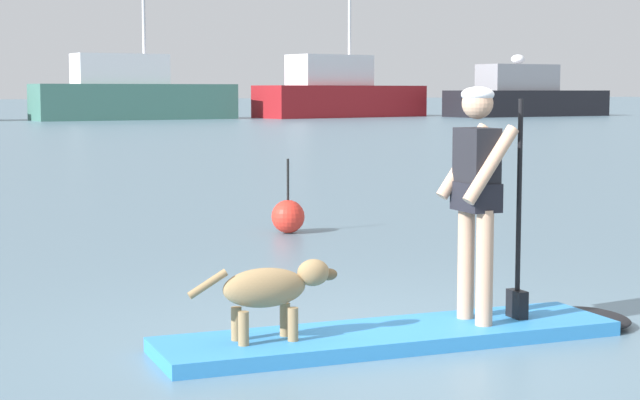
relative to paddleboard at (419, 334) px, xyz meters
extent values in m
plane|color=slate|center=(-0.23, 0.03, -0.05)|extent=(400.00, 400.00, 0.00)
cube|color=#338CD8|center=(-0.23, 0.03, 0.00)|extent=(3.31, 1.16, 0.10)
ellipsoid|color=black|center=(1.38, -0.17, 0.00)|extent=(0.64, 0.80, 0.10)
cylinder|color=tan|center=(0.45, 0.08, 0.45)|extent=(0.12, 0.12, 0.81)
cylinder|color=tan|center=(0.41, -0.18, 0.45)|extent=(0.12, 0.12, 0.81)
cube|color=black|center=(0.43, -0.05, 0.94)|extent=(0.26, 0.38, 0.20)
cube|color=black|center=(0.43, -0.05, 1.14)|extent=(0.24, 0.36, 0.56)
sphere|color=tan|center=(0.43, -0.05, 1.59)|extent=(0.22, 0.22, 0.22)
ellipsoid|color=white|center=(0.43, -0.05, 1.65)|extent=(0.23, 0.23, 0.11)
cylinder|color=tan|center=(0.45, 0.14, 1.17)|extent=(0.43, 0.14, 0.54)
cylinder|color=tan|center=(0.41, -0.24, 1.17)|extent=(0.43, 0.14, 0.54)
cylinder|color=black|center=(0.78, -0.09, 0.83)|extent=(0.04, 0.04, 1.57)
cube|color=black|center=(0.78, -0.09, 0.15)|extent=(0.10, 0.19, 0.20)
ellipsoid|color=#997A51|center=(-1.12, 0.14, 0.40)|extent=(0.59, 0.29, 0.26)
ellipsoid|color=#997A51|center=(-0.79, 0.09, 0.48)|extent=(0.24, 0.19, 0.18)
ellipsoid|color=brown|center=(-0.68, 0.08, 0.46)|extent=(0.13, 0.09, 0.08)
cylinder|color=#997A51|center=(-1.50, 0.18, 0.45)|extent=(0.27, 0.08, 0.18)
cylinder|color=#997A51|center=(-0.95, 0.19, 0.16)|extent=(0.07, 0.07, 0.22)
cylinder|color=#997A51|center=(-0.97, 0.04, 0.16)|extent=(0.07, 0.07, 0.22)
cylinder|color=#997A51|center=(-1.28, 0.23, 0.16)|extent=(0.07, 0.07, 0.22)
cylinder|color=#997A51|center=(-1.30, 0.08, 0.16)|extent=(0.07, 0.07, 0.22)
cube|color=#3F7266|center=(16.53, 54.52, 0.99)|extent=(11.97, 3.07, 2.08)
cube|color=silver|center=(15.63, 54.52, 2.91)|extent=(5.39, 2.27, 1.75)
cylinder|color=silver|center=(17.12, 54.52, 6.67)|extent=(0.20, 0.20, 9.27)
cylinder|color=silver|center=(15.63, 54.52, 3.23)|extent=(4.18, 0.18, 0.14)
cube|color=maroon|center=(30.05, 53.75, 0.96)|extent=(11.98, 4.91, 2.02)
cube|color=silver|center=(29.18, 53.75, 2.93)|extent=(5.53, 3.22, 1.93)
cylinder|color=silver|center=(30.63, 53.75, 7.09)|extent=(0.20, 0.20, 10.25)
cylinder|color=silver|center=(29.18, 53.75, 3.17)|extent=(4.05, 0.69, 0.14)
cube|color=black|center=(42.02, 49.81, 0.80)|extent=(11.53, 3.24, 1.71)
cube|color=gray|center=(41.15, 49.81, 2.51)|extent=(5.19, 2.42, 1.70)
ellipsoid|color=white|center=(41.15, 49.81, 3.71)|extent=(0.90, 0.90, 0.60)
sphere|color=red|center=(1.73, 5.43, 0.15)|extent=(0.40, 0.40, 0.40)
cylinder|color=black|center=(1.73, 5.43, 0.60)|extent=(0.03, 0.03, 0.50)
camera|label=1|loc=(-4.08, -6.05, 1.68)|focal=59.97mm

